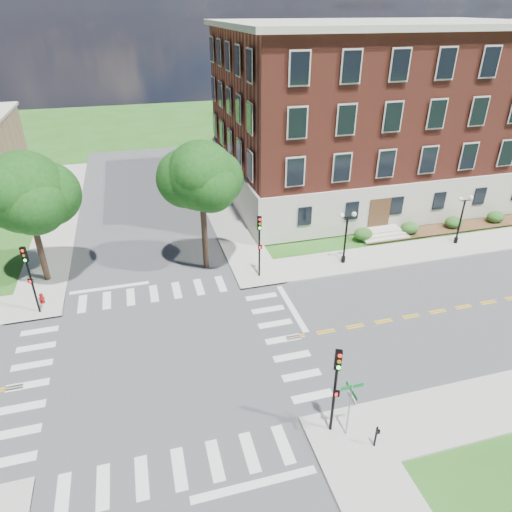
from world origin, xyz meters
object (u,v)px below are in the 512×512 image
object	(u,v)px
twin_lamp_west	(346,235)
street_sign_pole	(351,400)
traffic_signal_se	(336,381)
traffic_signal_ne	(259,239)
twin_lamp_east	(461,217)
fire_hydrant	(42,299)
traffic_signal_nw	(29,272)
push_button_post	(376,436)

from	to	relation	value
twin_lamp_west	street_sign_pole	world-z (taller)	twin_lamp_west
traffic_signal_se	traffic_signal_ne	size ratio (longest dim) A/B	1.00
traffic_signal_ne	street_sign_pole	xyz separation A→B (m)	(0.04, -14.91, -0.88)
twin_lamp_east	twin_lamp_west	bearing A→B (deg)	-177.16
traffic_signal_se	traffic_signal_ne	distance (m)	14.49
fire_hydrant	traffic_signal_se	bearing A→B (deg)	-45.74
twin_lamp_west	twin_lamp_east	size ratio (longest dim) A/B	1.00
twin_lamp_west	fire_hydrant	world-z (taller)	twin_lamp_west
traffic_signal_nw	traffic_signal_se	bearing A→B (deg)	-43.49
traffic_signal_nw	fire_hydrant	distance (m)	2.93
push_button_post	twin_lamp_east	bearing A→B (deg)	45.10
traffic_signal_nw	street_sign_pole	size ratio (longest dim) A/B	1.55
traffic_signal_ne	twin_lamp_west	bearing A→B (deg)	1.75
push_button_post	fire_hydrant	bearing A→B (deg)	134.58
traffic_signal_nw	twin_lamp_east	world-z (taller)	traffic_signal_nw
traffic_signal_se	push_button_post	distance (m)	3.18
traffic_signal_se	twin_lamp_west	distance (m)	16.49
traffic_signal_nw	fire_hydrant	world-z (taller)	traffic_signal_nw
traffic_signal_ne	twin_lamp_west	world-z (taller)	traffic_signal_ne
traffic_signal_se	fire_hydrant	size ratio (longest dim) A/B	6.40
traffic_signal_ne	twin_lamp_west	distance (m)	6.94
traffic_signal_ne	twin_lamp_west	xyz separation A→B (m)	(6.91, 0.21, -0.66)
street_sign_pole	twin_lamp_east	bearing A→B (deg)	41.77
twin_lamp_west	push_button_post	bearing A→B (deg)	-110.19
fire_hydrant	traffic_signal_nw	bearing A→B (deg)	-92.26
traffic_signal_nw	twin_lamp_east	distance (m)	32.78
traffic_signal_nw	push_button_post	bearing A→B (deg)	-43.36
push_button_post	fire_hydrant	world-z (taller)	push_button_post
traffic_signal_se	traffic_signal_ne	world-z (taller)	same
traffic_signal_ne	street_sign_pole	world-z (taller)	traffic_signal_ne
traffic_signal_ne	twin_lamp_east	xyz separation A→B (m)	(17.56, 0.74, -0.66)
traffic_signal_ne	push_button_post	size ratio (longest dim) A/B	4.00
traffic_signal_ne	traffic_signal_nw	bearing A→B (deg)	-177.71
push_button_post	fire_hydrant	xyz separation A→B (m)	(-16.14, 16.37, -0.33)
traffic_signal_ne	push_button_post	world-z (taller)	traffic_signal_ne
traffic_signal_se	street_sign_pole	distance (m)	1.15
twin_lamp_east	push_button_post	size ratio (longest dim) A/B	3.53
traffic_signal_se	push_button_post	size ratio (longest dim) A/B	4.00
traffic_signal_nw	traffic_signal_ne	bearing A→B (deg)	2.29
twin_lamp_west	twin_lamp_east	world-z (taller)	same
street_sign_pole	traffic_signal_nw	bearing A→B (deg)	136.80
push_button_post	traffic_signal_se	bearing A→B (deg)	137.80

